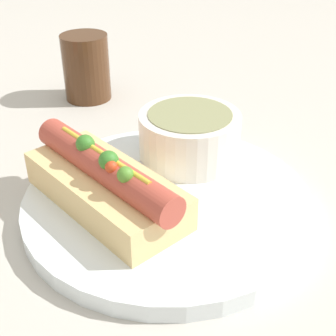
{
  "coord_description": "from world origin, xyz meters",
  "views": [
    {
      "loc": [
        0.32,
        -0.17,
        0.28
      ],
      "look_at": [
        0.0,
        0.0,
        0.05
      ],
      "focal_mm": 50.0,
      "sensor_mm": 36.0,
      "label": 1
    }
  ],
  "objects_px": {
    "spoon": "(158,155)",
    "drinking_glass": "(86,67)",
    "soup_bowl": "(190,134)",
    "hot_dog": "(105,183)"
  },
  "relations": [
    {
      "from": "spoon",
      "to": "drinking_glass",
      "type": "height_order",
      "value": "drinking_glass"
    },
    {
      "from": "soup_bowl",
      "to": "spoon",
      "type": "bearing_deg",
      "value": -111.81
    },
    {
      "from": "soup_bowl",
      "to": "spoon",
      "type": "xyz_separation_m",
      "value": [
        -0.01,
        -0.03,
        -0.02
      ]
    },
    {
      "from": "hot_dog",
      "to": "spoon",
      "type": "xyz_separation_m",
      "value": [
        -0.05,
        0.08,
        -0.02
      ]
    },
    {
      "from": "hot_dog",
      "to": "spoon",
      "type": "distance_m",
      "value": 0.1
    },
    {
      "from": "hot_dog",
      "to": "soup_bowl",
      "type": "xyz_separation_m",
      "value": [
        -0.04,
        0.11,
        0.0
      ]
    },
    {
      "from": "soup_bowl",
      "to": "drinking_glass",
      "type": "bearing_deg",
      "value": -173.33
    },
    {
      "from": "spoon",
      "to": "drinking_glass",
      "type": "bearing_deg",
      "value": 77.42
    },
    {
      "from": "spoon",
      "to": "drinking_glass",
      "type": "xyz_separation_m",
      "value": [
        -0.23,
        0.0,
        0.03
      ]
    },
    {
      "from": "hot_dog",
      "to": "drinking_glass",
      "type": "distance_m",
      "value": 0.29
    }
  ]
}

